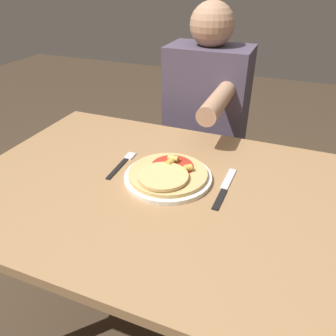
% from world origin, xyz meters
% --- Properties ---
extents(ground_plane, '(8.00, 8.00, 0.00)m').
position_xyz_m(ground_plane, '(0.00, 0.00, 0.00)').
color(ground_plane, '#423323').
extents(dining_table, '(1.11, 0.81, 0.76)m').
position_xyz_m(dining_table, '(0.00, 0.00, 0.64)').
color(dining_table, '#9E754C').
rests_on(dining_table, ground_plane).
extents(plate, '(0.27, 0.27, 0.01)m').
position_xyz_m(plate, '(0.04, 0.04, 0.77)').
color(plate, silver).
rests_on(plate, dining_table).
extents(pizza, '(0.24, 0.24, 0.04)m').
position_xyz_m(pizza, '(0.04, 0.04, 0.79)').
color(pizza, tan).
rests_on(pizza, plate).
extents(fork, '(0.03, 0.18, 0.00)m').
position_xyz_m(fork, '(-0.14, 0.07, 0.77)').
color(fork, black).
rests_on(fork, dining_table).
extents(knife, '(0.03, 0.22, 0.00)m').
position_xyz_m(knife, '(0.21, 0.06, 0.77)').
color(knife, black).
rests_on(knife, dining_table).
extents(person_diner, '(0.35, 0.52, 1.21)m').
position_xyz_m(person_diner, '(-0.01, 0.64, 0.71)').
color(person_diner, '#2D2D38').
rests_on(person_diner, ground_plane).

